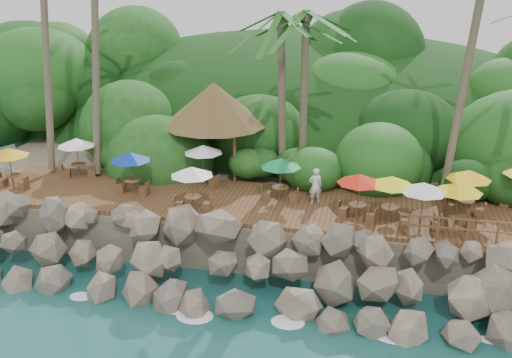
# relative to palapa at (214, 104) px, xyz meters

# --- Properties ---
(ground) EXTENTS (140.00, 140.00, 0.00)m
(ground) POSITION_rel_palapa_xyz_m (3.05, -10.00, -5.79)
(ground) COLOR #19514F
(ground) RESTS_ON ground
(land_base) EXTENTS (32.00, 25.20, 2.10)m
(land_base) POSITION_rel_palapa_xyz_m (3.05, 6.00, -4.74)
(land_base) COLOR gray
(land_base) RESTS_ON ground
(jungle_hill) EXTENTS (44.80, 28.00, 15.40)m
(jungle_hill) POSITION_rel_palapa_xyz_m (3.05, 13.50, -5.79)
(jungle_hill) COLOR #143811
(jungle_hill) RESTS_ON ground
(seawall) EXTENTS (29.00, 4.00, 2.30)m
(seawall) POSITION_rel_palapa_xyz_m (3.05, -8.00, -4.64)
(seawall) COLOR gray
(seawall) RESTS_ON ground
(terrace) EXTENTS (26.00, 5.00, 0.20)m
(terrace) POSITION_rel_palapa_xyz_m (3.05, -4.00, -3.59)
(terrace) COLOR brown
(terrace) RESTS_ON land_base
(jungle_foliage) EXTENTS (44.00, 16.00, 12.00)m
(jungle_foliage) POSITION_rel_palapa_xyz_m (3.05, 5.00, -5.79)
(jungle_foliage) COLOR #143811
(jungle_foliage) RESTS_ON ground
(foam_line) EXTENTS (25.20, 0.80, 0.06)m
(foam_line) POSITION_rel_palapa_xyz_m (3.05, -9.70, -5.76)
(foam_line) COLOR white
(foam_line) RESTS_ON ground
(palapa) EXTENTS (5.32, 5.32, 4.60)m
(palapa) POSITION_rel_palapa_xyz_m (0.00, 0.00, 0.00)
(palapa) COLOR brown
(palapa) RESTS_ON ground
(dining_clusters) EXTENTS (25.21, 5.08, 2.03)m
(dining_clusters) POSITION_rel_palapa_xyz_m (4.33, -4.16, -1.80)
(dining_clusters) COLOR brown
(dining_clusters) RESTS_ON terrace
(railing) EXTENTS (6.10, 0.10, 1.00)m
(railing) POSITION_rel_palapa_xyz_m (12.46, -6.35, -2.89)
(railing) COLOR brown
(railing) RESTS_ON terrace
(waiter) EXTENTS (0.70, 0.58, 1.65)m
(waiter) POSITION_rel_palapa_xyz_m (5.69, -3.59, -2.66)
(waiter) COLOR silver
(waiter) RESTS_ON terrace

